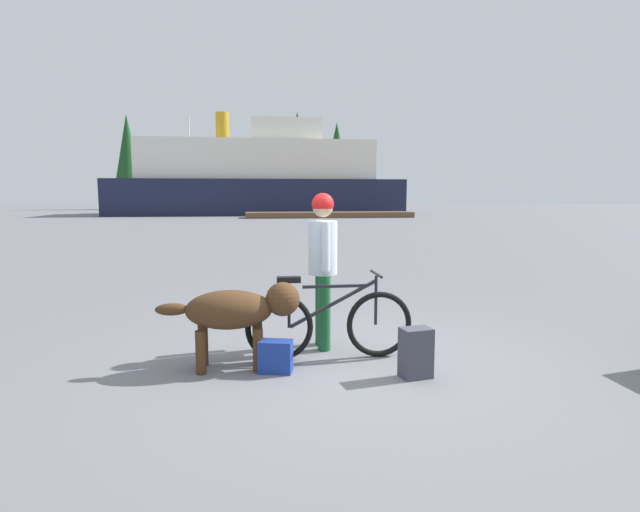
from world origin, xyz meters
The scene contains 13 objects.
ground_plane centered at (0.00, 0.00, 0.00)m, with size 160.00×160.00×0.00m, color slate.
bicycle centered at (-0.19, 0.24, 0.38)m, with size 1.75×0.44×0.90m.
person_cyclist centered at (-0.19, 0.65, 1.04)m, with size 0.32×0.53×1.73m.
dog centered at (-1.11, 0.08, 0.58)m, with size 1.40×0.45×0.85m.
backpack centered at (0.54, -0.41, 0.24)m, with size 0.28×0.20×0.47m, color #3F3F4C.
handbag_pannier centered at (-0.76, -0.10, 0.16)m, with size 0.32×0.18×0.31m, color navy.
dock_pier centered at (4.80, 32.42, 0.20)m, with size 12.23×2.65×0.40m, color brown.
ferry_boat centered at (-0.18, 39.68, 2.97)m, with size 24.00×8.09×8.51m.
sailboat_moored centered at (-6.21, 42.29, 0.48)m, with size 8.97×2.51×8.60m.
pine_tree_far_left centered at (-14.44, 55.51, 6.48)m, with size 3.08×3.08×10.58m.
pine_tree_center centered at (4.85, 57.95, 6.93)m, with size 3.93×3.93×11.59m.
pine_tree_far_right centered at (9.81, 58.53, 6.27)m, with size 3.74×3.74×10.51m.
pine_tree_mid_back centered at (6.30, 60.01, 6.49)m, with size 3.42×3.42×10.86m.
Camera 1 is at (-0.98, -4.88, 1.72)m, focal length 28.65 mm.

